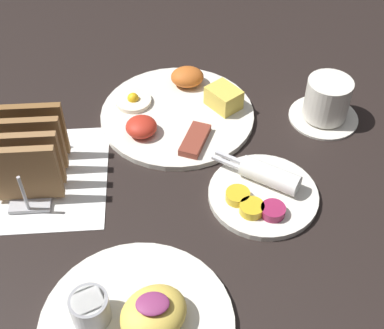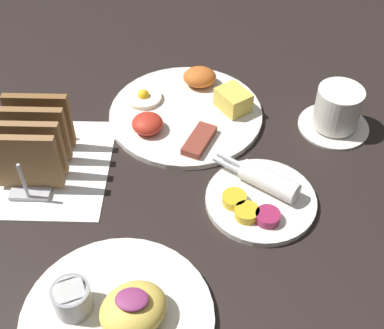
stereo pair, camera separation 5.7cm
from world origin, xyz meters
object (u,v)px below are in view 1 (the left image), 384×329
object	(u,v)px
plate_breakfast	(178,110)
toast_rack	(29,154)
coffee_cup	(327,102)
plate_condiments	(263,192)
plate_foreground	(136,320)

from	to	relation	value
plate_breakfast	toast_rack	bearing A→B (deg)	-149.49
toast_rack	coffee_cup	xyz separation A→B (m)	(0.48, 0.11, -0.02)
toast_rack	coffee_cup	world-z (taller)	toast_rack
plate_condiments	plate_foreground	bearing A→B (deg)	-133.72
plate_condiments	plate_foreground	world-z (taller)	plate_foreground
plate_breakfast	toast_rack	xyz separation A→B (m)	(-0.23, -0.14, 0.04)
plate_breakfast	plate_foreground	xyz separation A→B (m)	(-0.07, -0.40, 0.00)
plate_condiments	plate_foreground	xyz separation A→B (m)	(-0.19, -0.20, 0.00)
plate_condiments	coffee_cup	bearing A→B (deg)	52.07
plate_breakfast	plate_condiments	bearing A→B (deg)	-59.73
plate_condiments	coffee_cup	distance (m)	0.22
plate_foreground	coffee_cup	distance (m)	0.49
plate_breakfast	plate_foreground	distance (m)	0.40
plate_foreground	toast_rack	xyz separation A→B (m)	(-0.16, 0.26, 0.04)
toast_rack	coffee_cup	size ratio (longest dim) A/B	1.23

